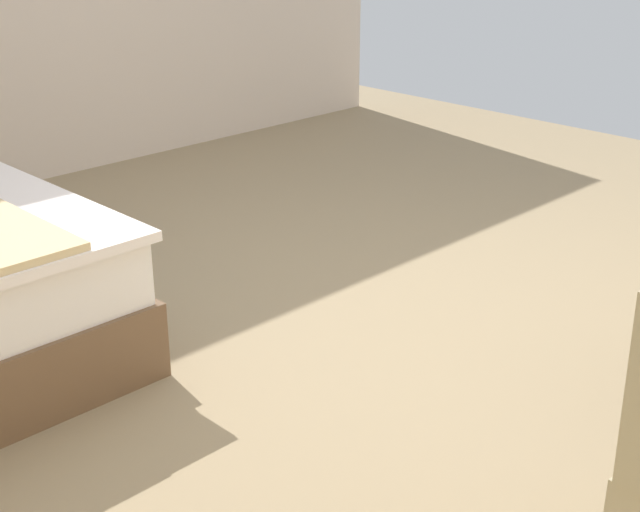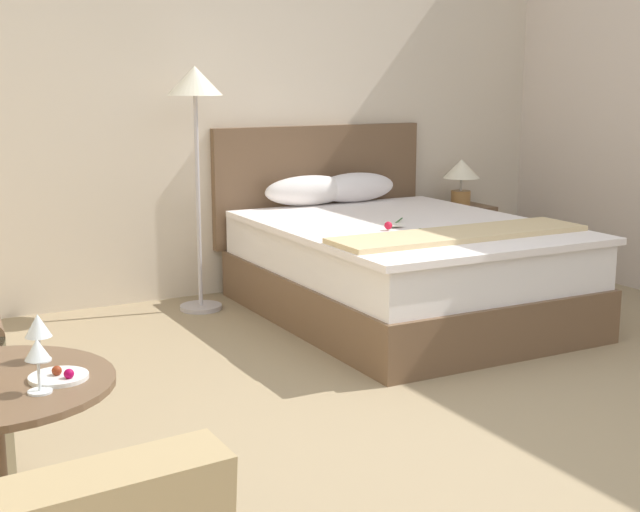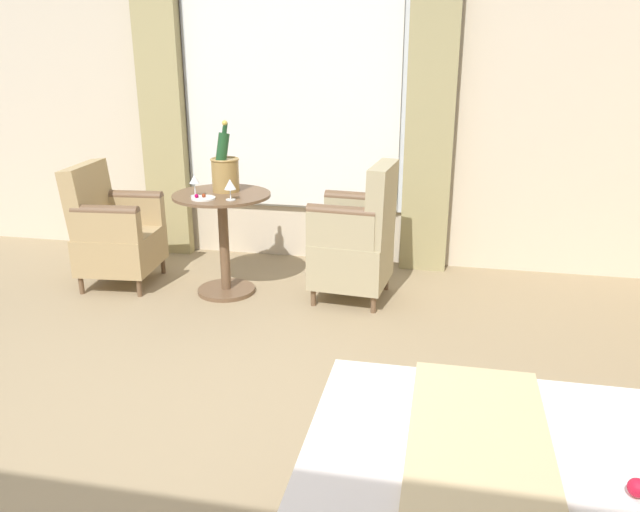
# 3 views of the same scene
# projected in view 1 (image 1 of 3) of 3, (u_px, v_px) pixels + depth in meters

# --- Properties ---
(ground_plane) EXTENTS (7.77, 7.77, 0.00)m
(ground_plane) POSITION_uv_depth(u_px,v_px,m) (339.00, 315.00, 4.07)
(ground_plane) COLOR #988261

